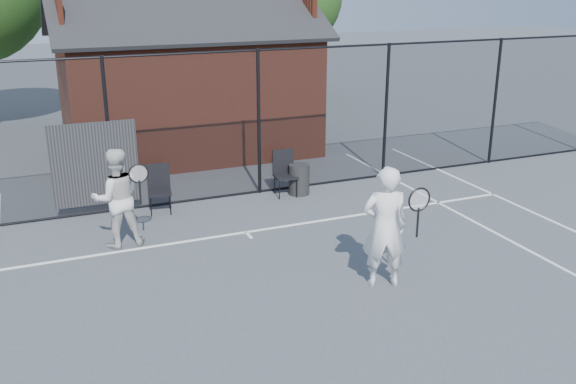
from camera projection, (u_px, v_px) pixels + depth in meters
name	position (u px, v px, depth m)	size (l,w,h in m)	color
ground	(316.00, 309.00, 8.86)	(80.00, 80.00, 0.00)	#42474B
court_lines	(363.00, 358.00, 7.71)	(11.02, 18.00, 0.01)	white
fence	(197.00, 131.00, 12.66)	(22.04, 3.00, 3.00)	black
clubhouse	(187.00, 89.00, 16.40)	(6.50, 4.36, 4.19)	maroon
player_front	(385.00, 227.00, 9.27)	(0.87, 0.70, 1.83)	silver
player_back	(117.00, 198.00, 10.68)	(0.93, 0.69, 1.70)	silver
chair_left	(160.00, 190.00, 12.31)	(0.44, 0.46, 0.92)	black
chair_right	(286.00, 174.00, 13.26)	(0.45, 0.47, 0.93)	black
waste_bin	(299.00, 179.00, 13.41)	(0.44, 0.44, 0.64)	black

